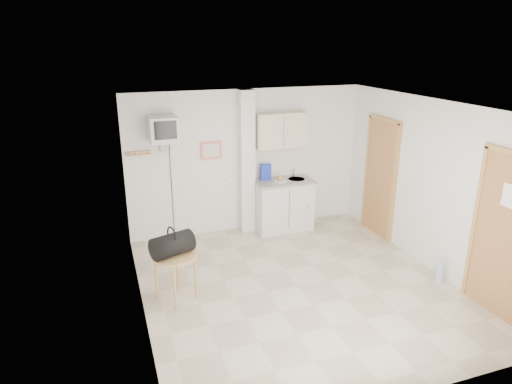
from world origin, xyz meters
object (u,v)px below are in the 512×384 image
object	(u,v)px
crt_television	(164,130)
round_table	(175,261)
duffel_bag	(172,244)
water_bottle	(440,271)

from	to	relation	value
crt_television	round_table	xyz separation A→B (m)	(-0.20, -1.78, -1.37)
crt_television	duffel_bag	xyz separation A→B (m)	(-0.23, -1.80, -1.13)
duffel_bag	water_bottle	bearing A→B (deg)	-31.56
round_table	duffel_bag	distance (m)	0.24
water_bottle	duffel_bag	bearing A→B (deg)	168.57
round_table	crt_television	bearing A→B (deg)	83.59
round_table	water_bottle	size ratio (longest dim) A/B	1.91
round_table	duffel_bag	world-z (taller)	duffel_bag
crt_television	water_bottle	bearing A→B (deg)	-36.48
crt_television	duffel_bag	size ratio (longest dim) A/B	3.57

